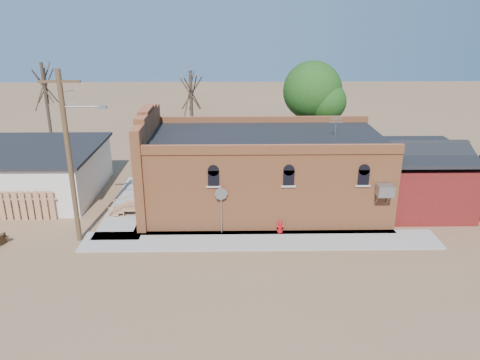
{
  "coord_description": "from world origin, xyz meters",
  "views": [
    {
      "loc": [
        0.01,
        -21.38,
        11.58
      ],
      "look_at": [
        0.44,
        3.86,
        2.4
      ],
      "focal_mm": 35.0,
      "sensor_mm": 36.0,
      "label": 1
    }
  ],
  "objects_px": {
    "utility_pole": "(70,155)",
    "stop_sign": "(221,198)",
    "brick_bar": "(259,172)",
    "trash_barrel": "(140,216)",
    "fire_hydrant": "(280,226)"
  },
  "relations": [
    {
      "from": "utility_pole",
      "to": "stop_sign",
      "type": "height_order",
      "value": "utility_pole"
    },
    {
      "from": "utility_pole",
      "to": "fire_hydrant",
      "type": "distance_m",
      "value": 11.61
    },
    {
      "from": "utility_pole",
      "to": "trash_barrel",
      "type": "relative_size",
      "value": 11.95
    },
    {
      "from": "brick_bar",
      "to": "trash_barrel",
      "type": "height_order",
      "value": "brick_bar"
    },
    {
      "from": "utility_pole",
      "to": "fire_hydrant",
      "type": "xyz_separation_m",
      "value": [
        10.75,
        0.6,
        -4.34
      ]
    },
    {
      "from": "brick_bar",
      "to": "utility_pole",
      "type": "height_order",
      "value": "utility_pole"
    },
    {
      "from": "stop_sign",
      "to": "trash_barrel",
      "type": "bearing_deg",
      "value": 177.05
    },
    {
      "from": "brick_bar",
      "to": "fire_hydrant",
      "type": "relative_size",
      "value": 23.2
    },
    {
      "from": "utility_pole",
      "to": "stop_sign",
      "type": "relative_size",
      "value": 3.39
    },
    {
      "from": "fire_hydrant",
      "to": "brick_bar",
      "type": "bearing_deg",
      "value": 112.68
    },
    {
      "from": "brick_bar",
      "to": "fire_hydrant",
      "type": "height_order",
      "value": "brick_bar"
    },
    {
      "from": "fire_hydrant",
      "to": "trash_barrel",
      "type": "xyz_separation_m",
      "value": [
        -7.9,
        1.42,
        0.03
      ]
    },
    {
      "from": "brick_bar",
      "to": "stop_sign",
      "type": "xyz_separation_m",
      "value": [
        -2.25,
        -3.69,
        -0.22
      ]
    },
    {
      "from": "brick_bar",
      "to": "trash_barrel",
      "type": "bearing_deg",
      "value": -161.83
    },
    {
      "from": "stop_sign",
      "to": "utility_pole",
      "type": "bearing_deg",
      "value": -161.62
    }
  ]
}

